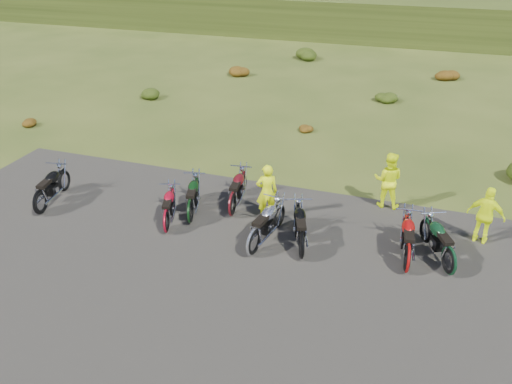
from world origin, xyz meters
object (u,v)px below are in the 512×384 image
(motorcycle_0, at_px, (43,214))
(motorcycle_7, at_px, (446,273))
(motorcycle_3, at_px, (254,255))
(person_middle, at_px, (267,193))

(motorcycle_0, bearing_deg, motorcycle_7, -95.69)
(motorcycle_3, height_order, person_middle, person_middle)
(motorcycle_3, relative_size, motorcycle_7, 1.07)
(motorcycle_3, bearing_deg, person_middle, 16.89)
(motorcycle_0, xyz_separation_m, motorcycle_7, (11.83, 0.80, 0.00))
(motorcycle_3, xyz_separation_m, person_middle, (-0.25, 1.93, 0.88))
(motorcycle_3, bearing_deg, motorcycle_0, 99.69)
(motorcycle_3, distance_m, person_middle, 2.14)
(motorcycle_0, bearing_deg, motorcycle_3, -99.49)
(motorcycle_7, xyz_separation_m, person_middle, (-5.19, 1.14, 0.88))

